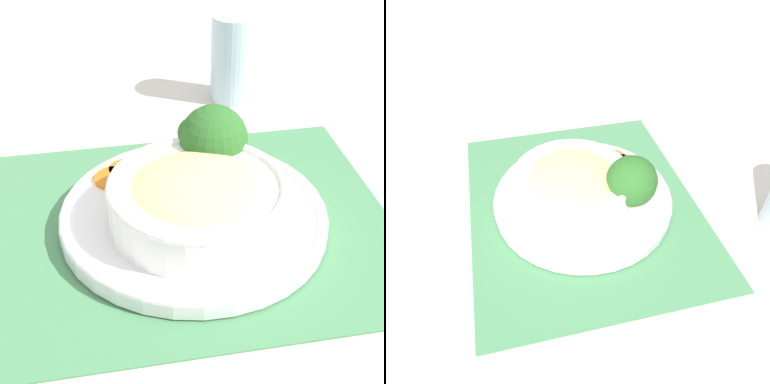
{
  "view_description": "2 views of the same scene",
  "coord_description": "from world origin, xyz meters",
  "views": [
    {
      "loc": [
        -0.14,
        -0.53,
        0.43
      ],
      "look_at": [
        -0.0,
        -0.0,
        0.05
      ],
      "focal_mm": 60.0,
      "sensor_mm": 36.0,
      "label": 1
    },
    {
      "loc": [
        0.42,
        -0.14,
        0.44
      ],
      "look_at": [
        0.02,
        -0.01,
        0.05
      ],
      "focal_mm": 35.0,
      "sensor_mm": 36.0,
      "label": 2
    }
  ],
  "objects": [
    {
      "name": "ground_plane",
      "position": [
        0.0,
        0.0,
        0.0
      ],
      "size": [
        4.0,
        4.0,
        0.0
      ],
      "primitive_type": "plane",
      "color": "beige"
    },
    {
      "name": "placemat",
      "position": [
        0.0,
        0.0,
        0.0
      ],
      "size": [
        0.46,
        0.4,
        0.0
      ],
      "color": "#4C8C59",
      "rests_on": "ground_plane"
    },
    {
      "name": "plate",
      "position": [
        0.0,
        0.0,
        0.02
      ],
      "size": [
        0.29,
        0.29,
        0.02
      ],
      "color": "white",
      "rests_on": "placemat"
    },
    {
      "name": "bowl",
      "position": [
        0.0,
        -0.02,
        0.05
      ],
      "size": [
        0.19,
        0.19,
        0.06
      ],
      "color": "white",
      "rests_on": "plate"
    },
    {
      "name": "broccoli_floret",
      "position": [
        0.04,
        0.06,
        0.07
      ],
      "size": [
        0.08,
        0.08,
        0.09
      ],
      "color": "#84AD5B",
      "rests_on": "plate"
    },
    {
      "name": "carrot_slice_near",
      "position": [
        -0.01,
        0.11,
        0.02
      ],
      "size": [
        0.04,
        0.04,
        0.01
      ],
      "color": "orange",
      "rests_on": "plate"
    },
    {
      "name": "carrot_slice_middle",
      "position": [
        -0.03,
        0.1,
        0.02
      ],
      "size": [
        0.04,
        0.04,
        0.01
      ],
      "color": "orange",
      "rests_on": "plate"
    },
    {
      "name": "carrot_slice_far",
      "position": [
        -0.05,
        0.1,
        0.02
      ],
      "size": [
        0.04,
        0.04,
        0.01
      ],
      "color": "orange",
      "rests_on": "plate"
    },
    {
      "name": "carrot_slice_extra",
      "position": [
        -0.07,
        0.08,
        0.02
      ],
      "size": [
        0.04,
        0.04,
        0.01
      ],
      "color": "orange",
      "rests_on": "plate"
    },
    {
      "name": "water_glass",
      "position": [
        0.13,
        0.28,
        0.06
      ],
      "size": [
        0.06,
        0.06,
        0.13
      ],
      "color": "silver",
      "rests_on": "ground_plane"
    }
  ]
}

